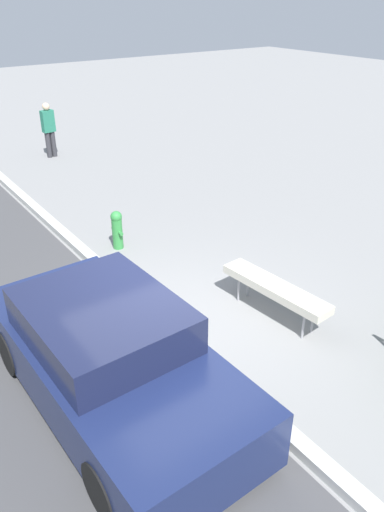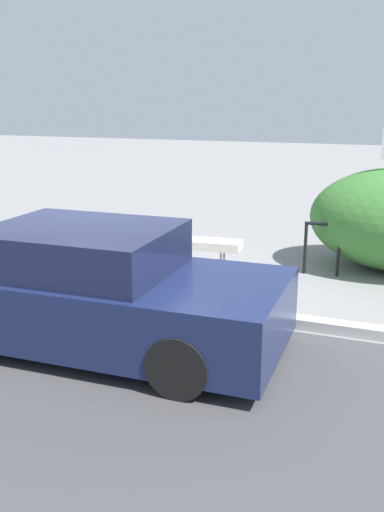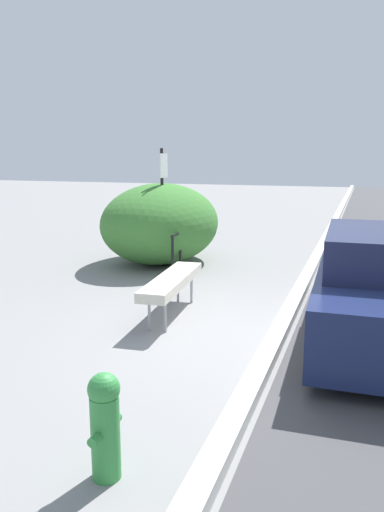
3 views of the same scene
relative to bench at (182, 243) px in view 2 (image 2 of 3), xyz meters
The scene contains 5 objects.
ground_plane 1.66m from the bench, 105.84° to the right, with size 60.00×60.00×0.00m, color gray.
curb 1.64m from the bench, 105.84° to the right, with size 60.00×0.20×0.13m.
bench is the anchor object (origin of this frame).
bike_rack 2.15m from the bench, 19.23° to the left, with size 0.55×0.09×0.83m.
parked_car_near 2.81m from the bench, 87.21° to the right, with size 4.09×1.88×1.32m.
Camera 2 is at (3.70, -6.34, 2.61)m, focal length 40.00 mm.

